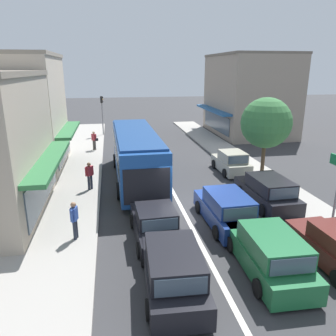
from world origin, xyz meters
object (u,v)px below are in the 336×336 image
parked_hatchback_kerb_third (231,163)px  street_tree_right (266,123)px  city_bus (136,152)px  sedan_queue_gap_filler (156,225)px  wagon_queue_far_back (173,269)px  pedestrian_with_handbag_near (94,139)px  traffic_light_downstreet (102,109)px  parked_wagon_kerb_second (267,192)px  wagon_adjacent_lane_lead (226,210)px  wagon_behind_bus_mid (269,253)px  pedestrian_far_walker (90,174)px  pedestrian_browsing_midblock (74,218)px

parked_hatchback_kerb_third → street_tree_right: size_ratio=0.70×
city_bus → sedan_queue_gap_filler: (0.17, -7.76, -1.22)m
wagon_queue_far_back → pedestrian_with_handbag_near: bearing=99.4°
traffic_light_downstreet → parked_wagon_kerb_second: bearing=-67.0°
wagon_queue_far_back → wagon_adjacent_lane_lead: size_ratio=1.01×
wagon_queue_far_back → wagon_behind_bus_mid: 3.52m
traffic_light_downstreet → pedestrian_with_handbag_near: (-0.65, -6.97, -1.79)m
wagon_behind_bus_mid → pedestrian_far_walker: size_ratio=2.79×
city_bus → traffic_light_downstreet: size_ratio=2.59×
wagon_adjacent_lane_lead → street_tree_right: street_tree_right is taller
street_tree_right → city_bus: bearing=170.9°
wagon_adjacent_lane_lead → city_bus: bearing=117.1°
city_bus → parked_wagon_kerb_second: city_bus is taller
wagon_queue_far_back → sedan_queue_gap_filler: bearing=91.6°
wagon_adjacent_lane_lead → wagon_behind_bus_mid: size_ratio=1.00×
parked_wagon_kerb_second → pedestrian_browsing_midblock: (-9.58, -2.20, 0.32)m
wagon_adjacent_lane_lead → wagon_behind_bus_mid: same height
street_tree_right → pedestrian_browsing_midblock: 12.94m
wagon_queue_far_back → wagon_adjacent_lane_lead: (3.28, 4.17, 0.00)m
parked_hatchback_kerb_third → traffic_light_downstreet: traffic_light_downstreet is taller
pedestrian_with_handbag_near → pedestrian_far_walker: (0.13, -9.94, -0.00)m
sedan_queue_gap_filler → parked_wagon_kerb_second: size_ratio=0.93×
traffic_light_downstreet → pedestrian_far_walker: bearing=-91.8°
pedestrian_browsing_midblock → pedestrian_far_walker: bearing=87.1°
wagon_behind_bus_mid → street_tree_right: 10.76m
sedan_queue_gap_filler → pedestrian_with_handbag_near: size_ratio=2.61×
wagon_behind_bus_mid → street_tree_right: size_ratio=0.86×
street_tree_right → pedestrian_far_walker: (-10.82, -0.17, -2.66)m
city_bus → parked_hatchback_kerb_third: bearing=5.6°
pedestrian_far_walker → parked_wagon_kerb_second: bearing=-21.7°
sedan_queue_gap_filler → parked_hatchback_kerb_third: (6.44, 8.40, 0.05)m
wagon_queue_far_back → sedan_queue_gap_filler: 3.33m
wagon_behind_bus_mid → city_bus: bearing=109.4°
sedan_queue_gap_filler → street_tree_right: size_ratio=0.80×
city_bus → pedestrian_far_walker: 3.29m
wagon_adjacent_lane_lead → sedan_queue_gap_filler: (-3.37, -0.84, -0.08)m
wagon_adjacent_lane_lead → wagon_behind_bus_mid: bearing=-86.6°
wagon_adjacent_lane_lead → wagon_behind_bus_mid: (0.23, -3.80, 0.00)m
sedan_queue_gap_filler → traffic_light_downstreet: 23.45m
city_bus → pedestrian_far_walker: city_bus is taller
city_bus → wagon_adjacent_lane_lead: (3.55, -6.92, -1.14)m
city_bus → parked_wagon_kerb_second: bearing=-38.6°
wagon_behind_bus_mid → traffic_light_downstreet: size_ratio=1.08×
traffic_light_downstreet → pedestrian_browsing_midblock: 22.88m
wagon_adjacent_lane_lead → traffic_light_downstreet: 23.23m
wagon_queue_far_back → street_tree_right: 12.83m
pedestrian_far_walker → parked_hatchback_kerb_third: bearing=12.4°
wagon_adjacent_lane_lead → parked_wagon_kerb_second: 3.40m
wagon_queue_far_back → traffic_light_downstreet: traffic_light_downstreet is taller
wagon_queue_far_back → pedestrian_with_handbag_near: 19.85m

